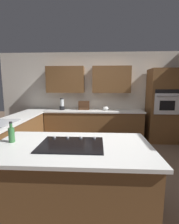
% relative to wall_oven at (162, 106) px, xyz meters
% --- Properties ---
extents(ground_plane, '(14.00, 14.00, 0.00)m').
position_rel_wall_oven_xyz_m(ground_plane, '(1.85, 1.72, -1.04)').
color(ground_plane, brown).
extents(wall_back, '(6.00, 0.44, 2.60)m').
position_rel_wall_oven_xyz_m(wall_back, '(1.92, -0.33, 0.39)').
color(wall_back, silver).
rests_on(wall_back, ground).
extents(lower_cabinets_back, '(2.80, 0.60, 0.86)m').
position_rel_wall_oven_xyz_m(lower_cabinets_back, '(1.95, -0.00, -0.61)').
color(lower_cabinets_back, brown).
rests_on(lower_cabinets_back, ground).
extents(countertop_back, '(2.84, 0.64, 0.04)m').
position_rel_wall_oven_xyz_m(countertop_back, '(1.95, -0.00, -0.16)').
color(countertop_back, silver).
rests_on(countertop_back, lower_cabinets_back).
extents(lower_cabinets_side, '(0.60, 2.90, 0.86)m').
position_rel_wall_oven_xyz_m(lower_cabinets_side, '(3.67, 1.17, -0.61)').
color(lower_cabinets_side, brown).
rests_on(lower_cabinets_side, ground).
extents(countertop_side, '(0.64, 2.94, 0.04)m').
position_rel_wall_oven_xyz_m(countertop_side, '(3.67, 1.17, -0.16)').
color(countertop_side, silver).
rests_on(countertop_side, lower_cabinets_side).
extents(island_base, '(1.84, 1.00, 0.86)m').
position_rel_wall_oven_xyz_m(island_base, '(2.15, 2.85, -0.61)').
color(island_base, brown).
rests_on(island_base, ground).
extents(island_top, '(1.92, 1.08, 0.04)m').
position_rel_wall_oven_xyz_m(island_top, '(2.15, 2.85, -0.16)').
color(island_top, silver).
rests_on(island_top, island_base).
extents(wall_oven, '(0.80, 0.66, 2.07)m').
position_rel_wall_oven_xyz_m(wall_oven, '(0.00, 0.00, 0.00)').
color(wall_oven, brown).
rests_on(wall_oven, ground).
extents(sink_unit, '(0.46, 0.70, 0.23)m').
position_rel_wall_oven_xyz_m(sink_unit, '(3.68, 1.79, -0.12)').
color(sink_unit, '#515456').
rests_on(sink_unit, countertop_side).
extents(cooktop, '(0.76, 0.56, 0.03)m').
position_rel_wall_oven_xyz_m(cooktop, '(2.15, 2.84, -0.13)').
color(cooktop, black).
rests_on(cooktop, island_top).
extents(blender, '(0.15, 0.15, 0.34)m').
position_rel_wall_oven_xyz_m(blender, '(2.90, -0.05, 0.01)').
color(blender, black).
rests_on(blender, countertop_back).
extents(mixing_bowl, '(0.19, 0.19, 0.10)m').
position_rel_wall_oven_xyz_m(mixing_bowl, '(1.60, -0.05, -0.09)').
color(mixing_bowl, white).
rests_on(mixing_bowl, countertop_back).
extents(spice_rack, '(0.32, 0.11, 0.26)m').
position_rel_wall_oven_xyz_m(spice_rack, '(2.25, -0.08, -0.01)').
color(spice_rack, '#472B19').
rests_on(spice_rack, countertop_back).
extents(oil_bottle, '(0.08, 0.08, 0.26)m').
position_rel_wall_oven_xyz_m(oil_bottle, '(2.91, 2.78, -0.04)').
color(oil_bottle, '#336B38').
rests_on(oil_bottle, island_top).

